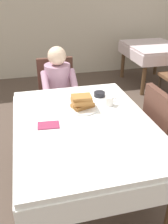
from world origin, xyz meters
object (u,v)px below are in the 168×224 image
object	(u,v)px
breakfast_stack	(82,102)
bowl_butter	(99,94)
chair_diner	(57,91)
background_table_far	(153,51)
plate_breakfast	(82,108)
fork_left_of_plate	(61,112)
diner_person	(59,86)
knife_right_of_plate	(103,108)
cup_coffee	(109,101)
dining_table_main	(84,131)
spoon_near_edge	(97,127)
chair_right_side	(165,131)

from	to	relation	value
breakfast_stack	bowl_butter	size ratio (longest dim) A/B	1.96
breakfast_stack	chair_diner	bearing A→B (deg)	95.35
chair_diner	background_table_far	distance (m)	2.30
plate_breakfast	fork_left_of_plate	xyz separation A→B (m)	(-0.19, -0.02, -0.01)
diner_person	knife_right_of_plate	world-z (taller)	diner_person
plate_breakfast	background_table_far	size ratio (longest dim) A/B	0.25
bowl_butter	knife_right_of_plate	world-z (taller)	bowl_butter
diner_person	cup_coffee	world-z (taller)	diner_person
chair_diner	plate_breakfast	size ratio (longest dim) A/B	3.32
chair_diner	breakfast_stack	size ratio (longest dim) A/B	4.32
cup_coffee	plate_breakfast	bearing A→B (deg)	-176.58
cup_coffee	fork_left_of_plate	distance (m)	0.45
chair_diner	bowl_butter	size ratio (longest dim) A/B	8.45
diner_person	breakfast_stack	bearing A→B (deg)	96.38
diner_person	fork_left_of_plate	size ratio (longest dim) A/B	6.22
plate_breakfast	knife_right_of_plate	distance (m)	0.19
plate_breakfast	fork_left_of_plate	size ratio (longest dim) A/B	1.56
dining_table_main	breakfast_stack	world-z (taller)	breakfast_stack
breakfast_stack	background_table_far	distance (m)	2.87
spoon_near_edge	knife_right_of_plate	bearing A→B (deg)	59.64
chair_right_side	fork_left_of_plate	xyz separation A→B (m)	(-0.92, 0.20, 0.21)
bowl_butter	fork_left_of_plate	distance (m)	0.49
cup_coffee	knife_right_of_plate	size ratio (longest dim) A/B	0.56
chair_right_side	bowl_butter	xyz separation A→B (m)	(-0.50, 0.45, 0.23)
chair_diner	breakfast_stack	distance (m)	1.00
chair_diner	bowl_butter	xyz separation A→B (m)	(0.32, -0.72, 0.23)
chair_right_side	dining_table_main	bearing A→B (deg)	-90.00
breakfast_stack	knife_right_of_plate	distance (m)	0.21
chair_diner	background_table_far	world-z (taller)	chair_diner
knife_right_of_plate	cup_coffee	bearing A→B (deg)	-69.06
knife_right_of_plate	spoon_near_edge	size ratio (longest dim) A/B	1.33
background_table_far	chair_diner	bearing A→B (deg)	-147.77
chair_right_side	spoon_near_edge	size ratio (longest dim) A/B	6.20
chair_right_side	breakfast_stack	distance (m)	0.82
breakfast_stack	cup_coffee	bearing A→B (deg)	3.86
diner_person	breakfast_stack	world-z (taller)	diner_person
chair_diner	fork_left_of_plate	xyz separation A→B (m)	(-0.10, -0.97, 0.21)
plate_breakfast	knife_right_of_plate	bearing A→B (deg)	-6.01
bowl_butter	fork_left_of_plate	bearing A→B (deg)	-149.12
plate_breakfast	cup_coffee	distance (m)	0.26
chair_right_side	diner_person	bearing A→B (deg)	-140.95
knife_right_of_plate	spoon_near_edge	distance (m)	0.35
fork_left_of_plate	background_table_far	distance (m)	3.01
chair_right_side	knife_right_of_plate	xyz separation A→B (m)	(-0.54, 0.20, 0.21)
dining_table_main	spoon_near_edge	size ratio (longest dim) A/B	10.16
chair_diner	spoon_near_edge	size ratio (longest dim) A/B	6.20
cup_coffee	spoon_near_edge	size ratio (longest dim) A/B	0.75
plate_breakfast	diner_person	bearing A→B (deg)	96.55
chair_diner	cup_coffee	xyz separation A→B (m)	(0.35, -0.94, 0.25)
spoon_near_edge	background_table_far	world-z (taller)	spoon_near_edge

